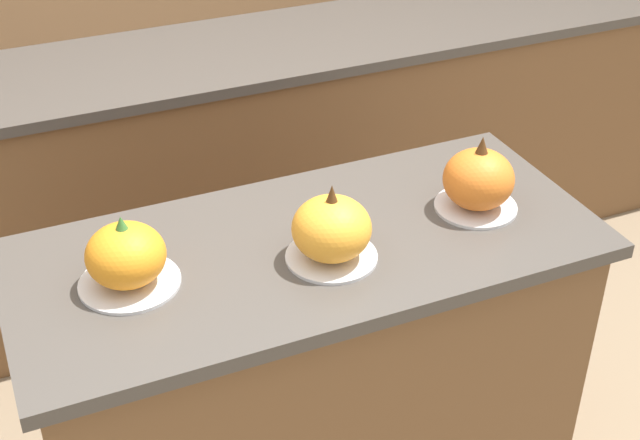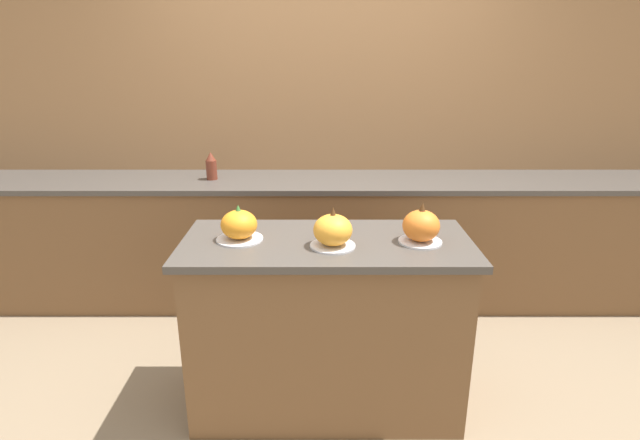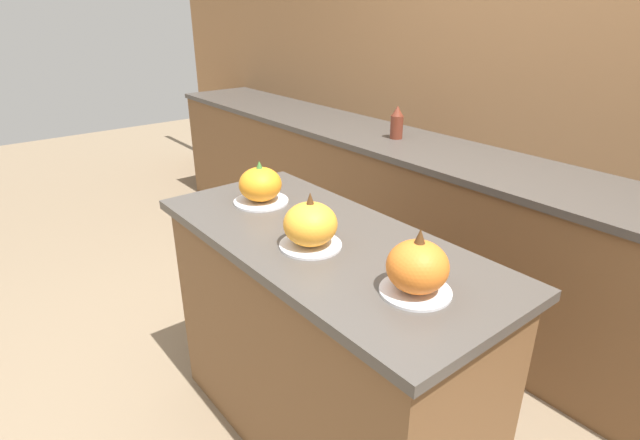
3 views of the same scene
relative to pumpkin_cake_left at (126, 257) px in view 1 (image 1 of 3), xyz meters
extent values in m
cube|color=brown|center=(0.41, -0.01, -0.54)|extent=(1.30, 0.55, 0.87)
cube|color=#47423D|center=(0.41, -0.01, -0.09)|extent=(1.36, 0.61, 0.03)
cube|color=brown|center=(0.41, 1.16, -0.54)|extent=(6.00, 0.56, 0.87)
cube|color=#47423D|center=(0.41, 1.16, -0.09)|extent=(6.00, 0.60, 0.03)
cylinder|color=silver|center=(0.00, 0.00, -0.07)|extent=(0.22, 0.22, 0.01)
ellipsoid|color=orange|center=(0.00, 0.00, 0.01)|extent=(0.17, 0.17, 0.13)
cone|color=#38702D|center=(0.00, 0.00, 0.09)|extent=(0.03, 0.03, 0.03)
cylinder|color=silver|center=(0.43, -0.08, -0.07)|extent=(0.21, 0.21, 0.01)
ellipsoid|color=orange|center=(0.43, -0.08, 0.01)|extent=(0.18, 0.18, 0.14)
cone|color=#4C2D14|center=(0.43, -0.08, 0.10)|extent=(0.03, 0.03, 0.04)
cylinder|color=silver|center=(0.84, -0.03, -0.07)|extent=(0.20, 0.20, 0.01)
ellipsoid|color=orange|center=(0.84, -0.03, 0.01)|extent=(0.17, 0.17, 0.14)
cone|color=#4C2D14|center=(0.84, -0.03, 0.10)|extent=(0.03, 0.03, 0.04)
camera|label=1|loc=(-0.23, -1.55, 1.08)|focal=50.00mm
camera|label=2|loc=(0.38, -2.18, 0.77)|focal=28.00mm
camera|label=3|loc=(1.60, -0.97, 0.67)|focal=28.00mm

